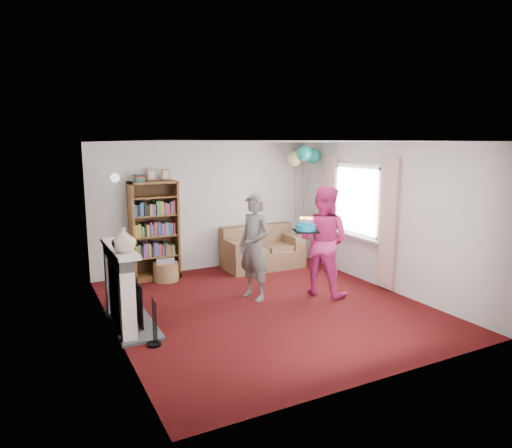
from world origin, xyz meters
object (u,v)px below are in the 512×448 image
sofa (261,252)px  person_striped (254,247)px  person_magenta (323,241)px  birthday_cake (306,227)px  bookcase (154,231)px

sofa → person_striped: person_striped is taller
person_striped → person_magenta: (1.12, -0.30, 0.05)m
person_magenta → birthday_cake: size_ratio=4.91×
bookcase → person_magenta: size_ratio=1.12×
person_magenta → bookcase: bearing=14.6°
sofa → birthday_cake: bearing=-98.0°
bookcase → person_striped: (1.12, -1.89, -0.03)m
sofa → person_striped: bearing=-120.9°
bookcase → sofa: bearing=-6.4°
person_striped → birthday_cake: (0.70, -0.41, 0.32)m
bookcase → sofa: size_ratio=1.29×
bookcase → birthday_cake: bookcase is taller
person_magenta → birthday_cake: (-0.42, -0.11, 0.28)m
sofa → person_striped: 2.00m
sofa → birthday_cake: birthday_cake is taller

